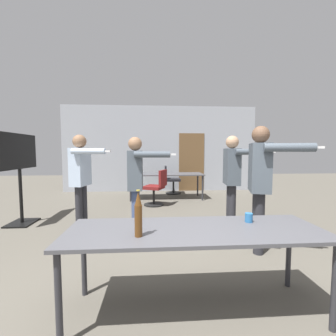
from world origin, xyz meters
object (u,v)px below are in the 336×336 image
person_near_casual (260,177)px  person_right_polo (232,173)px  person_center_tall (136,177)px  beer_bottle (138,215)px  person_far_watching (81,173)px  office_chair_near_pushed (156,189)px  drink_cup (249,218)px  tv_screen (19,166)px  office_chair_mid_tucked (171,181)px

person_near_casual → person_right_polo: person_near_casual is taller
person_near_casual → person_center_tall: (-1.77, 0.63, -0.07)m
person_near_casual → beer_bottle: 2.06m
person_center_tall → person_right_polo: (1.70, 0.28, 0.03)m
person_far_watching → office_chair_near_pushed: bearing=156.7°
person_right_polo → drink_cup: bearing=-9.0°
person_far_watching → tv_screen: bearing=-99.8°
person_center_tall → tv_screen: bearing=-110.3°
person_near_casual → drink_cup: size_ratio=20.63×
person_right_polo → drink_cup: (-0.53, -1.90, -0.24)m
person_center_tall → beer_bottle: bearing=4.5°
person_right_polo → person_far_watching: size_ratio=1.00×
office_chair_near_pushed → tv_screen: bearing=140.6°
tv_screen → person_far_watching: (1.33, -0.54, -0.08)m
person_center_tall → office_chair_near_pushed: 2.25m
person_far_watching → office_chair_mid_tucked: bearing=164.4°
tv_screen → office_chair_mid_tucked: 4.39m
tv_screen → office_chair_near_pushed: bearing=-63.8°
tv_screen → person_center_tall: size_ratio=1.06×
drink_cup → person_right_polo: bearing=74.6°
office_chair_near_pushed → drink_cup: 3.87m
person_near_casual → person_far_watching: 2.89m
office_chair_near_pushed → beer_bottle: size_ratio=2.52×
person_right_polo → office_chair_mid_tucked: (-0.82, 3.50, -0.59)m
person_center_tall → drink_cup: (1.17, -1.62, -0.21)m
tv_screen → drink_cup: tv_screen is taller
tv_screen → beer_bottle: (2.45, -2.75, -0.20)m
person_right_polo → office_chair_mid_tucked: bearing=-160.4°
office_chair_mid_tucked → office_chair_near_pushed: (-0.52, -1.63, 0.01)m
office_chair_mid_tucked → person_right_polo: bearing=15.5°
person_near_casual → office_chair_mid_tucked: bearing=-151.4°
tv_screen → beer_bottle: 3.69m
person_far_watching → beer_bottle: size_ratio=4.58×
office_chair_mid_tucked → drink_cup: office_chair_mid_tucked is taller
person_right_polo → office_chair_mid_tucked: size_ratio=1.83×
person_center_tall → beer_bottle: 1.91m
tv_screen → person_center_tall: tv_screen is taller
person_near_casual → person_center_tall: bearing=-92.5°
office_chair_near_pushed → drink_cup: bearing=-143.4°
person_near_casual → drink_cup: person_near_casual is taller
person_center_tall → office_chair_mid_tucked: bearing=166.8°
office_chair_near_pushed → person_center_tall: bearing=-165.1°
person_right_polo → beer_bottle: person_right_polo is taller
person_near_casual → office_chair_near_pushed: size_ratio=1.89×
person_right_polo → office_chair_near_pushed: 2.37m
office_chair_near_pushed → person_near_casual: bearing=-128.8°
tv_screen → person_far_watching: tv_screen is taller
person_near_casual → person_right_polo: size_ratio=1.04×
tv_screen → beer_bottle: tv_screen is taller
beer_bottle → drink_cup: (1.02, 0.29, -0.13)m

